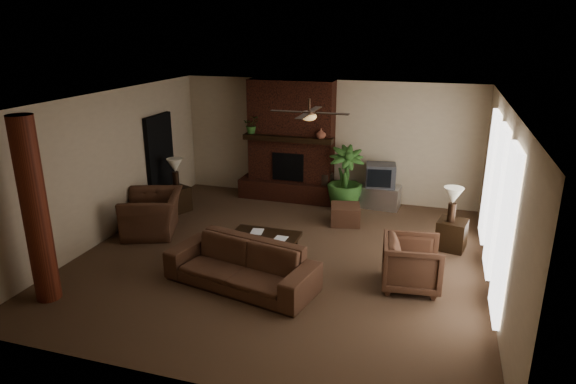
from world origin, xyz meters
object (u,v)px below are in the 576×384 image
(armchair_left, at_px, (152,207))
(sofa, at_px, (241,258))
(log_column, at_px, (35,212))
(tv_stand, at_px, (380,197))
(coffee_table, at_px, (264,238))
(ottoman, at_px, (345,214))
(side_table_left, at_px, (176,199))
(floor_vase, at_px, (326,184))
(lamp_left, at_px, (175,167))
(floor_plant, at_px, (345,192))
(side_table_right, at_px, (452,235))
(lamp_right, at_px, (453,198))
(armchair_right, at_px, (412,261))

(armchair_left, bearing_deg, sofa, 37.96)
(log_column, xyz_separation_m, sofa, (2.66, 1.23, -0.93))
(tv_stand, bearing_deg, coffee_table, -112.09)
(ottoman, height_order, side_table_left, side_table_left)
(ottoman, bearing_deg, tv_stand, 64.78)
(tv_stand, height_order, floor_vase, floor_vase)
(side_table_left, bearing_deg, tv_stand, 20.05)
(lamp_left, bearing_deg, floor_plant, 18.90)
(floor_vase, bearing_deg, side_table_right, -33.72)
(side_table_right, bearing_deg, lamp_right, -134.76)
(log_column, height_order, sofa, log_column)
(floor_vase, height_order, lamp_left, lamp_left)
(armchair_left, height_order, lamp_left, lamp_left)
(coffee_table, bearing_deg, floor_plant, 73.31)
(coffee_table, relative_size, lamp_right, 1.85)
(sofa, distance_m, lamp_right, 3.99)
(armchair_left, height_order, tv_stand, armchair_left)
(lamp_left, bearing_deg, armchair_right, -21.32)
(sofa, distance_m, tv_stand, 4.63)
(armchair_left, distance_m, coffee_table, 2.55)
(side_table_left, bearing_deg, armchair_left, -81.89)
(armchair_right, xyz_separation_m, side_table_right, (0.61, 1.72, -0.17))
(floor_vase, relative_size, floor_plant, 0.54)
(lamp_left, height_order, side_table_right, lamp_left)
(ottoman, distance_m, side_table_right, 2.22)
(log_column, relative_size, armchair_right, 3.12)
(tv_stand, distance_m, floor_vase, 1.29)
(log_column, distance_m, side_table_left, 4.12)
(tv_stand, bearing_deg, armchair_right, -70.79)
(floor_plant, distance_m, side_table_right, 2.78)
(coffee_table, relative_size, lamp_left, 1.85)
(tv_stand, bearing_deg, log_column, -123.11)
(log_column, distance_m, side_table_right, 7.00)
(coffee_table, bearing_deg, lamp_left, 147.58)
(side_table_right, bearing_deg, tv_stand, 129.33)
(armchair_right, height_order, floor_vase, armchair_right)
(ottoman, xyz_separation_m, tv_stand, (0.58, 1.23, 0.05))
(lamp_right, bearing_deg, armchair_right, -108.71)
(sofa, height_order, tv_stand, sofa)
(sofa, bearing_deg, tv_stand, 81.34)
(armchair_right, bearing_deg, log_column, 103.78)
(armchair_left, distance_m, lamp_left, 1.37)
(ottoman, bearing_deg, sofa, -109.14)
(tv_stand, bearing_deg, floor_vase, -175.26)
(floor_plant, height_order, lamp_right, lamp_right)
(floor_vase, distance_m, side_table_left, 3.45)
(ottoman, relative_size, floor_vase, 0.78)
(armchair_right, distance_m, coffee_table, 2.60)
(armchair_right, bearing_deg, floor_vase, 24.84)
(log_column, height_order, floor_vase, log_column)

